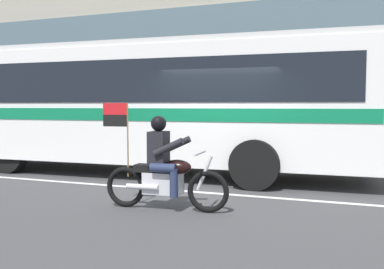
% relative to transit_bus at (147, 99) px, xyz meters
% --- Properties ---
extents(ground_plane, '(60.00, 60.00, 0.00)m').
position_rel_transit_bus_xyz_m(ground_plane, '(2.21, -1.19, -1.88)').
color(ground_plane, '#3D3D3F').
extents(sidewalk_curb, '(28.00, 3.80, 0.15)m').
position_rel_transit_bus_xyz_m(sidewalk_curb, '(2.21, 3.91, -1.81)').
color(sidewalk_curb, '#A39E93').
rests_on(sidewalk_curb, ground_plane).
extents(lane_center_stripe, '(26.60, 0.14, 0.01)m').
position_rel_transit_bus_xyz_m(lane_center_stripe, '(2.21, -1.79, -1.88)').
color(lane_center_stripe, silver).
rests_on(lane_center_stripe, ground_plane).
extents(transit_bus, '(11.03, 3.00, 3.22)m').
position_rel_transit_bus_xyz_m(transit_bus, '(0.00, 0.00, 0.00)').
color(transit_bus, white).
rests_on(transit_bus, ground_plane).
extents(motorcycle_with_rider, '(2.19, 0.64, 1.78)m').
position_rel_transit_bus_xyz_m(motorcycle_with_rider, '(1.95, -3.32, -1.22)').
color(motorcycle_with_rider, black).
rests_on(motorcycle_with_rider, ground_plane).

